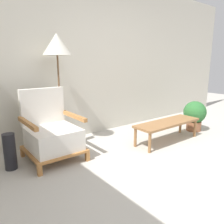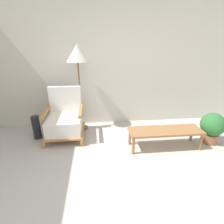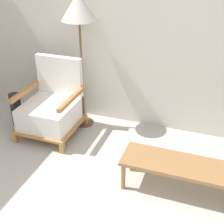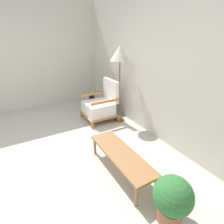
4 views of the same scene
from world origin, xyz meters
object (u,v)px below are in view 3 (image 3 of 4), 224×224
Objects in this scene: armchair at (51,108)px; vase at (16,110)px; floor_lamp at (79,11)px; coffee_table at (186,168)px.

armchair reaches higher than vase.
coffee_table is (1.44, -0.87, -1.16)m from floor_lamp.
armchair is at bearing -130.89° from floor_lamp.
vase is (-0.82, -0.32, -1.24)m from floor_lamp.
floor_lamp reaches higher than armchair.
floor_lamp reaches higher than vase.
floor_lamp is at bearing 21.62° from vase.
armchair is 1.20m from floor_lamp.
coffee_table is at bearing -31.06° from floor_lamp.
floor_lamp is (0.29, 0.33, 1.12)m from armchair.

